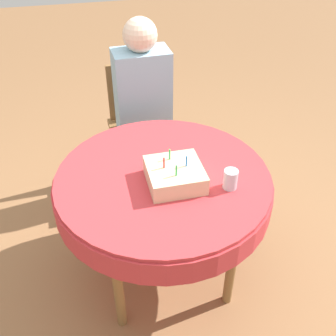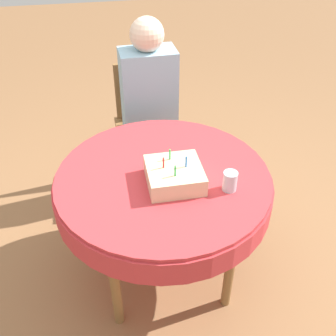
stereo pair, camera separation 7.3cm
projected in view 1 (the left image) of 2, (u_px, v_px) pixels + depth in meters
name	position (u px, v px, depth m)	size (l,w,h in m)	color
ground_plane	(164.00, 268.00, 2.34)	(12.00, 12.00, 0.00)	#8C603D
dining_table	(163.00, 188.00, 1.96)	(1.07, 1.07, 0.71)	#BC3338
chair	(142.00, 123.00, 2.72)	(0.46, 0.46, 0.87)	brown
person	(143.00, 96.00, 2.50)	(0.35, 0.32, 1.23)	beige
birthday_cake	(175.00, 175.00, 1.83)	(0.26, 0.26, 0.14)	beige
drinking_glass	(230.00, 179.00, 1.80)	(0.07, 0.07, 0.10)	silver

